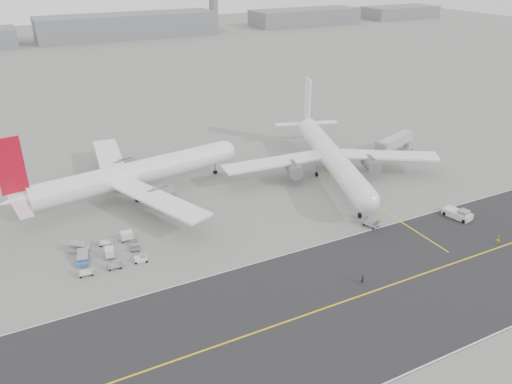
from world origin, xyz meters
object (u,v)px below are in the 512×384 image
airliner_a (131,174)px  pushback_tug (458,214)px  jet_bridge (395,142)px  ground_crew_a (363,279)px  airliner_b (331,156)px  control_tower (213,5)px  ground_crew_b (498,240)px

airliner_a → pushback_tug: bearing=-133.4°
jet_bridge → ground_crew_a: jet_bridge is taller
airliner_a → airliner_b: size_ratio=1.03×
airliner_b → ground_crew_a: 43.66m
airliner_a → pushback_tug: (57.06, -39.99, -4.48)m
jet_bridge → airliner_b: bearing=167.1°
control_tower → airliner_a: control_tower is taller
control_tower → pushback_tug: 277.80m
ground_crew_a → ground_crew_b: 30.19m
airliner_a → ground_crew_a: 55.65m
pushback_tug → ground_crew_a: 32.79m
airliner_b → ground_crew_a: size_ratio=32.60×
airliner_b → ground_crew_a: airliner_b is taller
airliner_b → jet_bridge: airliner_b is taller
ground_crew_b → control_tower: bearing=-95.7°
jet_bridge → ground_crew_b: jet_bridge is taller
airliner_a → airliner_b: airliner_a is taller
control_tower → jet_bridge: bearing=-101.3°
control_tower → airliner_b: control_tower is taller
airliner_a → jet_bridge: airliner_a is taller
airliner_a → airliner_b: (45.45, -10.58, -0.01)m
pushback_tug → ground_crew_a: bearing=-176.3°
control_tower → pushback_tug: (-58.39, -271.16, -15.39)m
control_tower → pushback_tug: bearing=-102.2°
ground_crew_b → airliner_b: bearing=-69.4°
airliner_a → airliner_b: 46.66m
airliner_b → pushback_tug: (11.61, -29.41, -4.47)m
control_tower → airliner_b: (-70.00, -241.75, -10.92)m
control_tower → ground_crew_b: bearing=-102.0°
jet_bridge → airliner_a: bearing=153.7°
airliner_b → ground_crew_a: bearing=-99.7°
control_tower → ground_crew_a: size_ratio=19.59×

